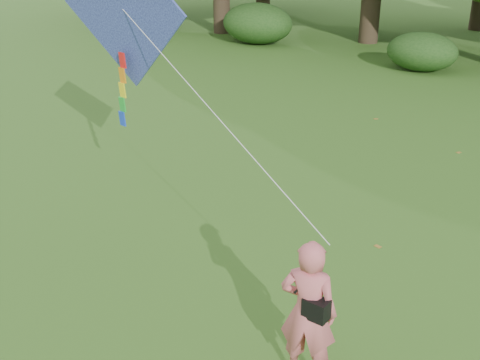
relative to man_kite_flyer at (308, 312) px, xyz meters
The scene contains 4 objects.
ground 1.42m from the man_kite_flyer, 164.51° to the right, with size 100.00×100.00×0.00m, color #265114.
man_kite_flyer is the anchor object (origin of this frame).
crossbody_bag 0.18m from the man_kite_flyer, 14.61° to the right, with size 0.43×0.20×0.74m.
flying_kite 5.60m from the man_kite_flyer, 161.31° to the left, with size 6.10×1.95×3.35m.
Camera 1 is at (3.89, -5.02, 5.33)m, focal length 45.00 mm.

